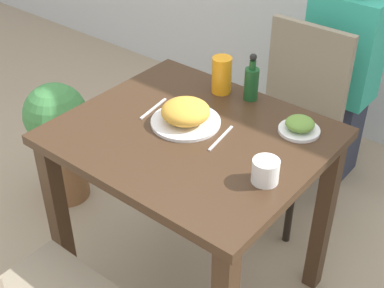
{
  "coord_description": "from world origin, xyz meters",
  "views": [
    {
      "loc": [
        0.96,
        -1.19,
        1.79
      ],
      "look_at": [
        0.0,
        0.0,
        0.73
      ],
      "focal_mm": 50.0,
      "sensor_mm": 36.0,
      "label": 1
    }
  ],
  "objects_px": {
    "juice_glass": "(222,75)",
    "person_figure": "(340,71)",
    "chair_far": "(292,112)",
    "side_plate": "(300,126)",
    "potted_plant_left": "(59,134)",
    "sauce_bottle": "(251,82)",
    "drink_cup": "(265,171)",
    "food_plate": "(186,114)"
  },
  "relations": [
    {
      "from": "chair_far",
      "to": "person_figure",
      "type": "distance_m",
      "value": 0.38
    },
    {
      "from": "drink_cup",
      "to": "chair_far",
      "type": "bearing_deg",
      "value": 112.99
    },
    {
      "from": "chair_far",
      "to": "potted_plant_left",
      "type": "distance_m",
      "value": 1.1
    },
    {
      "from": "drink_cup",
      "to": "sauce_bottle",
      "type": "height_order",
      "value": "sauce_bottle"
    },
    {
      "from": "chair_far",
      "to": "juice_glass",
      "type": "relative_size",
      "value": 6.22
    },
    {
      "from": "chair_far",
      "to": "sauce_bottle",
      "type": "bearing_deg",
      "value": -85.33
    },
    {
      "from": "food_plate",
      "to": "drink_cup",
      "type": "xyz_separation_m",
      "value": [
        0.39,
        -0.1,
        -0.0
      ]
    },
    {
      "from": "food_plate",
      "to": "chair_far",
      "type": "bearing_deg",
      "value": 86.29
    },
    {
      "from": "chair_far",
      "to": "sauce_bottle",
      "type": "distance_m",
      "value": 0.55
    },
    {
      "from": "chair_far",
      "to": "person_figure",
      "type": "xyz_separation_m",
      "value": [
        0.05,
        0.37,
        0.08
      ]
    },
    {
      "from": "chair_far",
      "to": "drink_cup",
      "type": "bearing_deg",
      "value": -67.01
    },
    {
      "from": "side_plate",
      "to": "juice_glass",
      "type": "height_order",
      "value": "juice_glass"
    },
    {
      "from": "food_plate",
      "to": "drink_cup",
      "type": "height_order",
      "value": "food_plate"
    },
    {
      "from": "food_plate",
      "to": "side_plate",
      "type": "distance_m",
      "value": 0.39
    },
    {
      "from": "side_plate",
      "to": "drink_cup",
      "type": "xyz_separation_m",
      "value": [
        0.05,
        -0.3,
        0.01
      ]
    },
    {
      "from": "juice_glass",
      "to": "potted_plant_left",
      "type": "relative_size",
      "value": 0.23
    },
    {
      "from": "potted_plant_left",
      "to": "person_figure",
      "type": "bearing_deg",
      "value": 48.95
    },
    {
      "from": "chair_far",
      "to": "drink_cup",
      "type": "relative_size",
      "value": 10.72
    },
    {
      "from": "juice_glass",
      "to": "potted_plant_left",
      "type": "distance_m",
      "value": 0.94
    },
    {
      "from": "chair_far",
      "to": "drink_cup",
      "type": "distance_m",
      "value": 0.94
    },
    {
      "from": "juice_glass",
      "to": "sauce_bottle",
      "type": "height_order",
      "value": "sauce_bottle"
    },
    {
      "from": "side_plate",
      "to": "drink_cup",
      "type": "bearing_deg",
      "value": -79.9
    },
    {
      "from": "chair_far",
      "to": "juice_glass",
      "type": "bearing_deg",
      "value": -100.53
    },
    {
      "from": "drink_cup",
      "to": "juice_glass",
      "type": "distance_m",
      "value": 0.56
    },
    {
      "from": "chair_far",
      "to": "food_plate",
      "type": "distance_m",
      "value": 0.78
    },
    {
      "from": "sauce_bottle",
      "to": "person_figure",
      "type": "bearing_deg",
      "value": 88.85
    },
    {
      "from": "person_figure",
      "to": "juice_glass",
      "type": "bearing_deg",
      "value": -99.32
    },
    {
      "from": "side_plate",
      "to": "juice_glass",
      "type": "xyz_separation_m",
      "value": [
        -0.37,
        0.06,
        0.05
      ]
    },
    {
      "from": "juice_glass",
      "to": "sauce_bottle",
      "type": "distance_m",
      "value": 0.12
    },
    {
      "from": "juice_glass",
      "to": "sauce_bottle",
      "type": "relative_size",
      "value": 0.77
    },
    {
      "from": "chair_far",
      "to": "person_figure",
      "type": "relative_size",
      "value": 0.76
    },
    {
      "from": "food_plate",
      "to": "person_figure",
      "type": "xyz_separation_m",
      "value": [
        0.1,
        1.08,
        -0.23
      ]
    },
    {
      "from": "sauce_bottle",
      "to": "person_figure",
      "type": "xyz_separation_m",
      "value": [
        0.02,
        0.79,
        -0.27
      ]
    },
    {
      "from": "potted_plant_left",
      "to": "person_figure",
      "type": "distance_m",
      "value": 1.4
    },
    {
      "from": "chair_far",
      "to": "juice_glass",
      "type": "height_order",
      "value": "juice_glass"
    },
    {
      "from": "side_plate",
      "to": "person_figure",
      "type": "relative_size",
      "value": 0.12
    },
    {
      "from": "juice_glass",
      "to": "person_figure",
      "type": "height_order",
      "value": "person_figure"
    },
    {
      "from": "sauce_bottle",
      "to": "juice_glass",
      "type": "bearing_deg",
      "value": -168.13
    },
    {
      "from": "food_plate",
      "to": "juice_glass",
      "type": "distance_m",
      "value": 0.27
    },
    {
      "from": "drink_cup",
      "to": "person_figure",
      "type": "height_order",
      "value": "person_figure"
    },
    {
      "from": "potted_plant_left",
      "to": "drink_cup",
      "type": "bearing_deg",
      "value": -6.33
    },
    {
      "from": "chair_far",
      "to": "juice_glass",
      "type": "xyz_separation_m",
      "value": [
        -0.08,
        -0.45,
        0.35
      ]
    }
  ]
}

